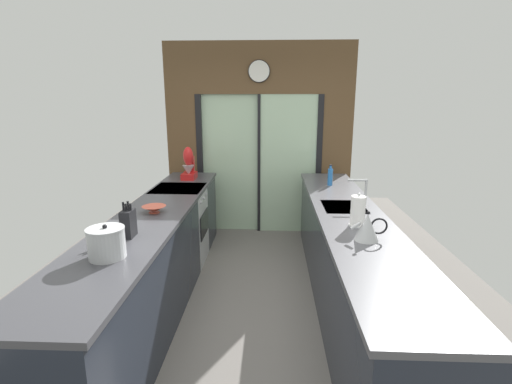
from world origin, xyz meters
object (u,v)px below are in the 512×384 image
at_px(stand_mixer, 189,167).
at_px(paper_towel_roll, 358,211).
at_px(mixing_bowl, 154,209).
at_px(knife_block, 128,223).
at_px(stock_pot, 106,243).
at_px(kettle, 367,227).
at_px(soap_bottle, 330,177).
at_px(oven_range, 180,225).

height_order(stand_mixer, paper_towel_roll, stand_mixer).
xyz_separation_m(mixing_bowl, knife_block, (-0.00, -0.61, 0.07)).
relative_size(mixing_bowl, knife_block, 0.79).
height_order(stock_pot, kettle, stock_pot).
distance_m(mixing_bowl, knife_block, 0.62).
distance_m(mixing_bowl, paper_towel_roll, 1.81).
bearing_deg(stand_mixer, stock_pot, -90.00).
distance_m(stock_pot, soap_bottle, 2.82).
relative_size(mixing_bowl, kettle, 0.81).
bearing_deg(paper_towel_roll, stand_mixer, 134.84).
distance_m(knife_block, stand_mixer, 2.11).
distance_m(mixing_bowl, stock_pot, 1.00).
bearing_deg(soap_bottle, mixing_bowl, -146.15).
relative_size(knife_block, stock_pot, 1.15).
bearing_deg(soap_bottle, stock_pot, -129.09).
height_order(oven_range, soap_bottle, soap_bottle).
bearing_deg(oven_range, knife_block, -89.34).
relative_size(kettle, soap_bottle, 1.07).
bearing_deg(knife_block, mixing_bowl, 90.00).
height_order(knife_block, paper_towel_roll, paper_towel_roll).
xyz_separation_m(knife_block, kettle, (1.78, 0.01, -0.01)).
bearing_deg(soap_bottle, stand_mixer, 170.38).
height_order(stand_mixer, soap_bottle, stand_mixer).
relative_size(oven_range, stock_pot, 3.77).
distance_m(kettle, soap_bottle, 1.80).
xyz_separation_m(stock_pot, soap_bottle, (1.78, 2.19, 0.00)).
relative_size(knife_block, stand_mixer, 0.67).
bearing_deg(paper_towel_roll, stock_pot, -158.46).
bearing_deg(oven_range, soap_bottle, 6.91).
relative_size(stock_pot, kettle, 0.90).
distance_m(oven_range, stand_mixer, 0.81).
xyz_separation_m(mixing_bowl, stock_pot, (0.00, -1.00, 0.07)).
distance_m(kettle, paper_towel_roll, 0.31).
height_order(stand_mixer, kettle, stand_mixer).
bearing_deg(soap_bottle, kettle, -89.93).
relative_size(oven_range, stand_mixer, 2.19).
xyz_separation_m(mixing_bowl, soap_bottle, (1.78, 1.19, 0.07)).
height_order(knife_block, stand_mixer, stand_mixer).
bearing_deg(knife_block, paper_towel_roll, 10.17).
xyz_separation_m(stand_mixer, soap_bottle, (1.78, -0.30, -0.05)).
bearing_deg(knife_block, stock_pot, -90.00).
xyz_separation_m(oven_range, stand_mixer, (0.02, 0.52, 0.63)).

